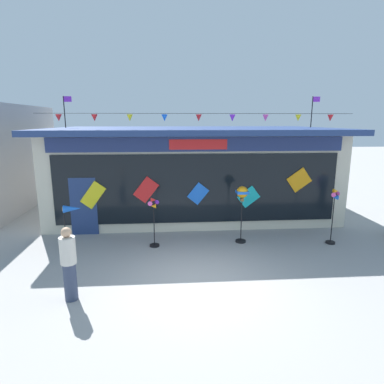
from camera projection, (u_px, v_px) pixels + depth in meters
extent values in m
plane|color=#9E9B99|center=(197.00, 282.00, 7.97)|extent=(80.00, 80.00, 0.00)
cube|color=beige|center=(192.00, 172.00, 14.19)|extent=(10.93, 5.92, 3.39)
cube|color=navy|center=(192.00, 130.00, 13.38)|extent=(11.33, 6.77, 0.20)
cube|color=navy|center=(198.00, 144.00, 10.96)|extent=(10.05, 0.08, 0.49)
cube|color=red|center=(198.00, 144.00, 10.93)|extent=(1.97, 0.04, 0.34)
cube|color=black|center=(198.00, 189.00, 11.30)|extent=(9.83, 0.06, 2.42)
cube|color=navy|center=(84.00, 206.00, 11.13)|extent=(0.90, 0.07, 2.00)
cube|color=yellow|center=(93.00, 195.00, 11.02)|extent=(0.91, 0.03, 0.99)
cube|color=red|center=(146.00, 190.00, 11.11)|extent=(0.90, 0.03, 0.95)
cube|color=blue|center=(198.00, 194.00, 11.28)|extent=(0.78, 0.03, 0.81)
cube|color=#19B7BC|center=(249.00, 197.00, 11.44)|extent=(0.84, 0.03, 0.81)
cube|color=orange|center=(299.00, 180.00, 11.45)|extent=(0.93, 0.03, 0.90)
cylinder|color=black|center=(199.00, 113.00, 10.60)|extent=(10.49, 0.01, 0.01)
cone|color=red|center=(59.00, 118.00, 10.30)|extent=(0.20, 0.20, 0.22)
cone|color=red|center=(95.00, 118.00, 10.38)|extent=(0.20, 0.20, 0.22)
cone|color=yellow|center=(130.00, 118.00, 10.47)|extent=(0.20, 0.20, 0.22)
cone|color=blue|center=(165.00, 118.00, 10.55)|extent=(0.20, 0.20, 0.22)
cone|color=red|center=(199.00, 118.00, 10.63)|extent=(0.20, 0.20, 0.22)
cone|color=purple|center=(232.00, 118.00, 10.71)|extent=(0.20, 0.20, 0.22)
cone|color=#EA4CA3|center=(265.00, 118.00, 10.79)|extent=(0.20, 0.20, 0.22)
cone|color=yellow|center=(298.00, 118.00, 10.88)|extent=(0.20, 0.20, 0.22)
cone|color=red|center=(330.00, 118.00, 10.96)|extent=(0.20, 0.20, 0.22)
cylinder|color=black|center=(64.00, 112.00, 13.26)|extent=(0.04, 0.04, 1.26)
cube|color=purple|center=(67.00, 99.00, 13.16)|extent=(0.32, 0.02, 0.22)
cylinder|color=black|center=(312.00, 112.00, 14.02)|extent=(0.04, 0.04, 1.31)
cube|color=purple|center=(316.00, 99.00, 13.92)|extent=(0.32, 0.02, 0.22)
cylinder|color=black|center=(67.00, 250.00, 9.89)|extent=(0.37, 0.37, 0.06)
cylinder|color=black|center=(65.00, 230.00, 9.76)|extent=(0.03, 0.03, 1.32)
cone|color=blue|center=(72.00, 209.00, 9.63)|extent=(0.53, 0.30, 0.23)
cylinder|color=orange|center=(63.00, 209.00, 9.62)|extent=(0.03, 0.16, 0.16)
cylinder|color=black|center=(155.00, 245.00, 10.24)|extent=(0.31, 0.31, 0.06)
cylinder|color=black|center=(154.00, 225.00, 10.10)|extent=(0.03, 0.03, 1.42)
cylinder|color=black|center=(153.00, 203.00, 9.90)|extent=(0.06, 0.04, 0.06)
cone|color=purple|center=(157.00, 203.00, 9.91)|extent=(0.14, 0.15, 0.14)
cone|color=red|center=(153.00, 200.00, 9.88)|extent=(0.15, 0.14, 0.14)
cone|color=#EA4CA3|center=(150.00, 203.00, 9.90)|extent=(0.14, 0.15, 0.14)
cone|color=orange|center=(154.00, 206.00, 9.92)|extent=(0.15, 0.14, 0.14)
cylinder|color=black|center=(241.00, 241.00, 10.61)|extent=(0.34, 0.34, 0.06)
cylinder|color=black|center=(241.00, 220.00, 10.45)|extent=(0.03, 0.03, 1.49)
sphere|color=orange|center=(242.00, 192.00, 10.25)|extent=(0.37, 0.37, 0.37)
cube|color=blue|center=(242.00, 192.00, 10.25)|extent=(0.38, 0.38, 0.08)
cube|color=brown|center=(242.00, 200.00, 10.31)|extent=(0.10, 0.10, 0.10)
cylinder|color=black|center=(330.00, 242.00, 10.49)|extent=(0.30, 0.30, 0.06)
cylinder|color=black|center=(333.00, 219.00, 10.32)|extent=(0.03, 0.03, 1.64)
cylinder|color=black|center=(336.00, 194.00, 10.11)|extent=(0.06, 0.04, 0.06)
cone|color=#EA4CA3|center=(339.00, 194.00, 10.11)|extent=(0.15, 0.16, 0.15)
cone|color=orange|center=(336.00, 191.00, 10.08)|extent=(0.16, 0.15, 0.15)
cone|color=#EA4CA3|center=(332.00, 194.00, 10.10)|extent=(0.15, 0.16, 0.15)
cone|color=blue|center=(335.00, 197.00, 10.13)|extent=(0.16, 0.15, 0.15)
cylinder|color=#333D56|center=(70.00, 282.00, 7.12)|extent=(0.28, 0.28, 0.86)
cylinder|color=beige|center=(68.00, 250.00, 6.96)|extent=(0.34, 0.34, 0.60)
sphere|color=tan|center=(66.00, 232.00, 6.87)|extent=(0.22, 0.22, 0.22)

